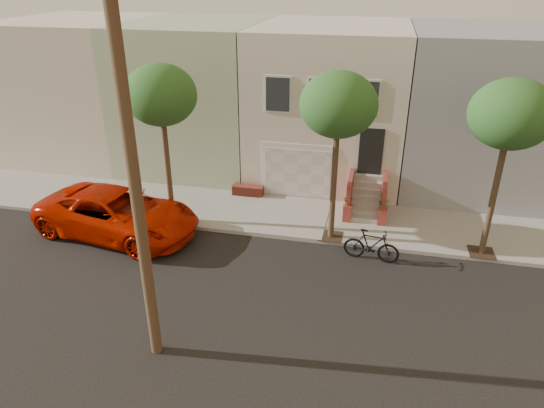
# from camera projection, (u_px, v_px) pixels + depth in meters

# --- Properties ---
(ground) EXTENTS (90.00, 90.00, 0.00)m
(ground) POSITION_uv_depth(u_px,v_px,m) (286.00, 296.00, 15.73)
(ground) COLOR black
(ground) RESTS_ON ground
(sidewalk) EXTENTS (40.00, 3.70, 0.15)m
(sidewalk) POSITION_uv_depth(u_px,v_px,m) (310.00, 218.00, 20.40)
(sidewalk) COLOR gray
(sidewalk) RESTS_ON ground
(house_row) EXTENTS (33.10, 11.70, 7.00)m
(house_row) POSITION_uv_depth(u_px,v_px,m) (330.00, 100.00, 23.96)
(house_row) COLOR #BEB2A2
(house_row) RESTS_ON sidewalk
(tree_left) EXTENTS (2.70, 2.57, 6.30)m
(tree_left) POSITION_uv_depth(u_px,v_px,m) (161.00, 96.00, 17.92)
(tree_left) COLOR #2D2116
(tree_left) RESTS_ON sidewalk
(tree_mid) EXTENTS (2.70, 2.57, 6.30)m
(tree_mid) POSITION_uv_depth(u_px,v_px,m) (338.00, 106.00, 16.66)
(tree_mid) COLOR #2D2116
(tree_mid) RESTS_ON sidewalk
(tree_right) EXTENTS (2.70, 2.57, 6.30)m
(tree_right) POSITION_uv_depth(u_px,v_px,m) (511.00, 115.00, 15.59)
(tree_right) COLOR #2D2116
(tree_right) RESTS_ON sidewalk
(pickup_truck) EXTENTS (6.83, 3.94, 1.79)m
(pickup_truck) POSITION_uv_depth(u_px,v_px,m) (117.00, 213.00, 19.00)
(pickup_truck) COLOR #BC1700
(pickup_truck) RESTS_ON ground
(motorcycle) EXTENTS (2.04, 0.80, 1.20)m
(motorcycle) POSITION_uv_depth(u_px,v_px,m) (371.00, 245.00, 17.40)
(motorcycle) COLOR black
(motorcycle) RESTS_ON ground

